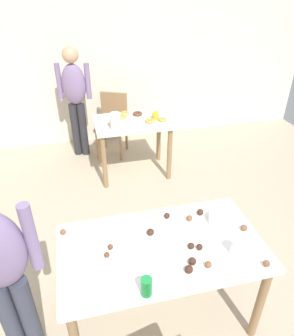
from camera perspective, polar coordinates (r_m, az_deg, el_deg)
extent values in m
plane|color=tan|center=(2.79, 3.37, -23.59)|extent=(6.40, 6.40, 0.00)
cube|color=beige|center=(4.82, -7.71, 19.80)|extent=(6.40, 0.10, 2.60)
cube|color=white|center=(2.17, 2.72, -14.28)|extent=(1.36, 0.75, 0.04)
cylinder|color=olive|center=(2.49, 19.76, -22.16)|extent=(0.06, 0.06, 0.71)
cylinder|color=olive|center=(2.62, -13.36, -17.09)|extent=(0.06, 0.06, 0.71)
cylinder|color=olive|center=(2.83, 13.18, -12.54)|extent=(0.06, 0.06, 0.71)
cube|color=silver|center=(3.91, -2.60, 8.31)|extent=(0.94, 0.62, 0.04)
cylinder|color=olive|center=(3.81, -7.75, 1.00)|extent=(0.06, 0.06, 0.71)
cylinder|color=olive|center=(3.95, 4.09, 2.45)|extent=(0.06, 0.06, 0.71)
cylinder|color=olive|center=(4.25, -8.59, 4.38)|extent=(0.06, 0.06, 0.71)
cylinder|color=olive|center=(4.37, 2.14, 5.61)|extent=(0.06, 0.06, 0.71)
cube|color=olive|center=(4.54, -6.48, 7.47)|extent=(0.53, 0.53, 0.04)
cube|color=olive|center=(4.61, -5.99, 10.99)|extent=(0.36, 0.20, 0.42)
cylinder|color=olive|center=(4.44, -4.84, 3.78)|extent=(0.04, 0.04, 0.41)
cylinder|color=olive|center=(4.54, -8.98, 4.14)|extent=(0.04, 0.04, 0.41)
cylinder|color=olive|center=(4.74, -3.74, 5.69)|extent=(0.04, 0.04, 0.41)
cylinder|color=olive|center=(4.83, -7.67, 6.01)|extent=(0.04, 0.04, 0.41)
cylinder|color=#383D4C|center=(2.41, -23.29, -24.64)|extent=(0.11, 0.11, 0.76)
cylinder|color=#383D4C|center=(2.40, -20.46, -24.32)|extent=(0.11, 0.11, 0.76)
cylinder|color=slate|center=(1.87, -20.29, -11.77)|extent=(0.08, 0.08, 0.45)
cylinder|color=#28282D|center=(4.61, -11.48, 6.80)|extent=(0.11, 0.11, 0.77)
cylinder|color=#28282D|center=(4.63, -12.82, 6.77)|extent=(0.11, 0.11, 0.77)
ellipsoid|color=slate|center=(4.39, -13.14, 14.56)|extent=(0.36, 0.27, 0.54)
sphere|color=tan|center=(4.30, -13.78, 19.33)|extent=(0.21, 0.21, 0.21)
cylinder|color=slate|center=(4.34, -10.68, 15.19)|extent=(0.08, 0.08, 0.46)
cylinder|color=slate|center=(4.43, -15.68, 14.91)|extent=(0.08, 0.08, 0.46)
cylinder|color=white|center=(2.36, 13.48, -9.00)|extent=(0.19, 0.19, 0.07)
cylinder|color=#198438|center=(1.87, -0.10, -20.71)|extent=(0.07, 0.07, 0.12)
cube|color=silver|center=(2.25, 4.84, -11.43)|extent=(0.17, 0.02, 0.01)
cylinder|color=white|center=(2.15, 15.96, -13.64)|extent=(0.08, 0.08, 0.11)
sphere|color=brown|center=(2.05, 11.06, -16.82)|extent=(0.04, 0.04, 0.04)
sphere|color=#3D2319|center=(2.14, 8.00, -13.80)|extent=(0.04, 0.04, 0.04)
sphere|color=#3D2319|center=(2.15, 9.52, -13.94)|extent=(0.04, 0.04, 0.04)
sphere|color=brown|center=(2.35, 17.18, -10.31)|extent=(0.05, 0.05, 0.05)
sphere|color=#3D2319|center=(2.40, 9.64, -7.89)|extent=(0.05, 0.05, 0.05)
sphere|color=brown|center=(2.14, -6.68, -14.02)|extent=(0.04, 0.04, 0.04)
sphere|color=#3D2319|center=(2.05, 8.22, -16.40)|extent=(0.05, 0.05, 0.05)
sphere|color=brown|center=(2.09, -7.30, -15.36)|extent=(0.04, 0.04, 0.04)
sphere|color=brown|center=(2.16, 20.86, -15.87)|extent=(0.04, 0.04, 0.04)
sphere|color=#3D2319|center=(2.21, 0.63, -11.54)|extent=(0.05, 0.05, 0.05)
sphere|color=#3D2319|center=(2.35, 3.65, -8.62)|extent=(0.04, 0.04, 0.04)
sphere|color=brown|center=(2.29, -14.99, -11.13)|extent=(0.04, 0.04, 0.04)
sphere|color=#3D2319|center=(2.01, 7.60, -17.75)|extent=(0.05, 0.05, 0.05)
sphere|color=brown|center=(2.34, 7.72, -9.00)|extent=(0.05, 0.05, 0.05)
cylinder|color=white|center=(3.65, -5.76, 8.44)|extent=(0.12, 0.12, 0.20)
cylinder|color=white|center=(3.80, -5.90, 8.64)|extent=(0.07, 0.07, 0.11)
cylinder|color=yellow|center=(3.93, 1.54, 9.50)|extent=(0.08, 0.08, 0.09)
torus|color=brown|center=(4.06, -1.73, 9.83)|extent=(0.12, 0.12, 0.04)
torus|color=gold|center=(3.85, 0.56, 8.57)|extent=(0.12, 0.12, 0.04)
torus|color=gold|center=(3.90, 2.82, 8.80)|extent=(0.11, 0.11, 0.03)
torus|color=gold|center=(3.98, -4.56, 9.26)|extent=(0.12, 0.12, 0.03)
torus|color=gold|center=(4.09, -4.03, 9.91)|extent=(0.11, 0.11, 0.03)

